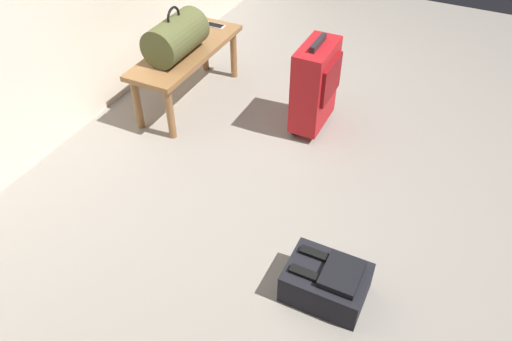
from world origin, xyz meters
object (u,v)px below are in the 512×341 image
object	(u,v)px
bench	(187,57)
suitcase_upright_red	(315,85)
duffel_bag_olive	(176,37)
cell_phone	(215,25)
backpack_dark	(327,282)

from	to	relation	value
bench	suitcase_upright_red	distance (m)	0.93
duffel_bag_olive	cell_phone	size ratio (longest dim) A/B	3.06
duffel_bag_olive	suitcase_upright_red	world-z (taller)	duffel_bag_olive
bench	cell_phone	bearing A→B (deg)	-0.47
bench	backpack_dark	bearing A→B (deg)	-128.40
cell_phone	suitcase_upright_red	xyz separation A→B (m)	(-0.32, -0.92, -0.09)
suitcase_upright_red	backpack_dark	size ratio (longest dim) A/B	1.70
duffel_bag_olive	suitcase_upright_red	xyz separation A→B (m)	(0.18, -0.93, -0.21)
cell_phone	suitcase_upright_red	size ratio (longest dim) A/B	0.22
bench	backpack_dark	distance (m)	1.90
bench	backpack_dark	world-z (taller)	bench
bench	duffel_bag_olive	distance (m)	0.22
duffel_bag_olive	backpack_dark	bearing A→B (deg)	-125.86
bench	duffel_bag_olive	xyz separation A→B (m)	(-0.10, -0.00, 0.20)
duffel_bag_olive	suitcase_upright_red	distance (m)	0.97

